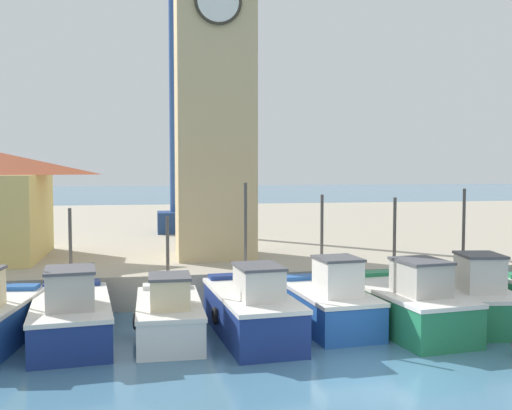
{
  "coord_description": "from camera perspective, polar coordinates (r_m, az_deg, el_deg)",
  "views": [
    {
      "loc": [
        -5.4,
        -13.32,
        4.95
      ],
      "look_at": [
        -1.38,
        9.33,
        3.5
      ],
      "focal_mm": 42.0,
      "sensor_mm": 36.0,
      "label": 1
    }
  ],
  "objects": [
    {
      "name": "port_crane_near",
      "position": [
        34.95,
        -7.82,
        10.7
      ],
      "size": [
        2.0,
        10.14,
        20.9
      ],
      "color": "navy",
      "rests_on": "quay_wharf"
    },
    {
      "name": "fishing_boat_mid_left",
      "position": [
        17.78,
        -0.45,
        -9.91
      ],
      "size": [
        2.4,
        5.33,
        4.49
      ],
      "color": "navy",
      "rests_on": "ground"
    },
    {
      "name": "fishing_boat_left_inner",
      "position": [
        17.8,
        -8.3,
        -10.3
      ],
      "size": [
        1.97,
        4.44,
        3.5
      ],
      "color": "silver",
      "rests_on": "ground"
    },
    {
      "name": "fishing_boat_mid_right",
      "position": [
        18.99,
        14.04,
        -9.15
      ],
      "size": [
        2.69,
        5.34,
        4.01
      ],
      "color": "#237A4C",
      "rests_on": "ground"
    },
    {
      "name": "fishing_boat_center",
      "position": [
        18.84,
        6.92,
        -9.24
      ],
      "size": [
        2.37,
        4.52,
        4.09
      ],
      "color": "#2356A8",
      "rests_on": "ground"
    },
    {
      "name": "ground_plane",
      "position": [
        15.2,
        11.76,
        -15.48
      ],
      "size": [
        300.0,
        300.0,
        0.0
      ],
      "primitive_type": "plane",
      "color": "teal"
    },
    {
      "name": "fishing_boat_right_inner",
      "position": [
        20.39,
        19.69,
        -8.4
      ],
      "size": [
        2.57,
        4.79,
        4.26
      ],
      "color": "#237A4C",
      "rests_on": "ground"
    },
    {
      "name": "quay_wharf",
      "position": [
        41.24,
        -2.49,
        -2.44
      ],
      "size": [
        120.0,
        40.0,
        1.22
      ],
      "primitive_type": "cube",
      "color": "#A89E89",
      "rests_on": "ground"
    },
    {
      "name": "fishing_boat_left_outer",
      "position": [
        18.13,
        -17.19,
        -9.96
      ],
      "size": [
        2.69,
        5.31,
        3.76
      ],
      "color": "navy",
      "rests_on": "ground"
    },
    {
      "name": "clock_tower",
      "position": [
        25.23,
        -4.03,
        12.04
      ],
      "size": [
        3.63,
        3.63,
        15.76
      ],
      "color": "tan",
      "rests_on": "quay_wharf"
    }
  ]
}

